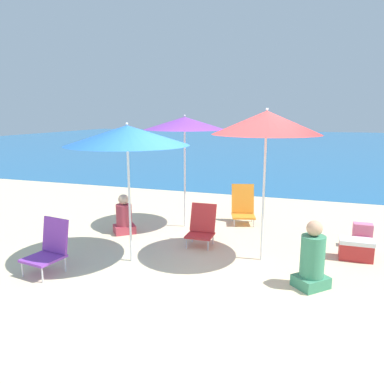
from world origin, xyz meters
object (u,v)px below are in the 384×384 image
object	(u,v)px
beach_chair_orange	(243,206)
backpack_pink	(362,236)
beach_umbrella_red	(267,123)
beach_umbrella_blue	(127,135)
beach_umbrella_purple	(185,123)
beach_chair_red	(202,226)
person_seated_near	(124,218)
cooler_box	(356,249)
beach_chair_purple	(49,247)
person_seated_far	(312,260)

from	to	relation	value
beach_chair_orange	backpack_pink	bearing A→B (deg)	-35.93
beach_umbrella_red	beach_umbrella_blue	world-z (taller)	beach_umbrella_red
beach_umbrella_purple	beach_chair_red	xyz separation A→B (m)	(0.65, -0.93, -1.79)
beach_umbrella_red	person_seated_near	distance (m)	3.39
beach_chair_orange	backpack_pink	size ratio (longest dim) A/B	1.92
backpack_pink	cooler_box	xyz separation A→B (m)	(-0.15, -0.66, -0.04)
beach_chair_purple	backpack_pink	size ratio (longest dim) A/B	1.84
beach_umbrella_blue	beach_chair_red	world-z (taller)	beach_umbrella_blue
beach_chair_purple	cooler_box	world-z (taller)	beach_chair_purple
beach_umbrella_purple	cooler_box	size ratio (longest dim) A/B	4.37
beach_umbrella_purple	beach_chair_purple	distance (m)	3.48
beach_umbrella_red	cooler_box	distance (m)	2.54
beach_umbrella_purple	person_seated_far	bearing A→B (deg)	-39.16
beach_umbrella_red	cooler_box	xyz separation A→B (m)	(1.45, 0.50, -2.02)
beach_umbrella_purple	beach_umbrella_blue	bearing A→B (deg)	-95.44
beach_umbrella_red	beach_umbrella_blue	distance (m)	2.11
beach_umbrella_blue	beach_umbrella_red	bearing A→B (deg)	19.82
beach_umbrella_blue	person_seated_near	bearing A→B (deg)	122.85
beach_umbrella_purple	person_seated_near	distance (m)	2.22
beach_umbrella_blue	person_seated_far	xyz separation A→B (m)	(2.76, -0.06, -1.61)
beach_umbrella_purple	beach_chair_purple	xyz separation A→B (m)	(-1.16, -2.78, -1.75)
beach_chair_red	cooler_box	size ratio (longest dim) A/B	1.39
beach_umbrella_purple	cooler_box	distance (m)	3.87
beach_chair_red	cooler_box	bearing A→B (deg)	1.42
beach_umbrella_red	cooler_box	bearing A→B (deg)	19.14
person_seated_near	beach_chair_red	bearing A→B (deg)	44.89
beach_chair_orange	person_seated_near	world-z (taller)	beach_chair_orange
beach_umbrella_purple	cooler_box	world-z (taller)	beach_umbrella_purple
beach_chair_red	beach_chair_purple	world-z (taller)	beach_chair_purple
backpack_pink	cooler_box	size ratio (longest dim) A/B	0.82
beach_umbrella_red	beach_chair_orange	size ratio (longest dim) A/B	2.92
beach_umbrella_blue	beach_chair_orange	size ratio (longest dim) A/B	2.66
beach_chair_red	beach_chair_purple	distance (m)	2.59
beach_umbrella_red	person_seated_near	world-z (taller)	beach_umbrella_red
beach_chair_red	beach_umbrella_red	bearing A→B (deg)	-20.17
beach_umbrella_purple	beach_chair_orange	distance (m)	2.18
beach_chair_purple	person_seated_near	distance (m)	1.99
beach_umbrella_purple	person_seated_near	bearing A→B (deg)	-141.19
beach_chair_orange	backpack_pink	xyz separation A→B (m)	(2.30, -0.83, -0.16)
beach_umbrella_blue	person_seated_far	size ratio (longest dim) A/B	2.32
beach_umbrella_red	person_seated_near	size ratio (longest dim) A/B	3.07
beach_chair_red	backpack_pink	bearing A→B (deg)	14.62
person_seated_far	cooler_box	world-z (taller)	person_seated_far
beach_umbrella_blue	backpack_pink	size ratio (longest dim) A/B	5.11
person_seated_far	beach_chair_orange	bearing A→B (deg)	162.84
beach_umbrella_purple	beach_umbrella_red	bearing A→B (deg)	-36.51
person_seated_far	beach_umbrella_blue	bearing A→B (deg)	-136.49
person_seated_far	cooler_box	distance (m)	1.46
beach_chair_red	person_seated_near	distance (m)	1.65
person_seated_far	cooler_box	size ratio (longest dim) A/B	1.79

